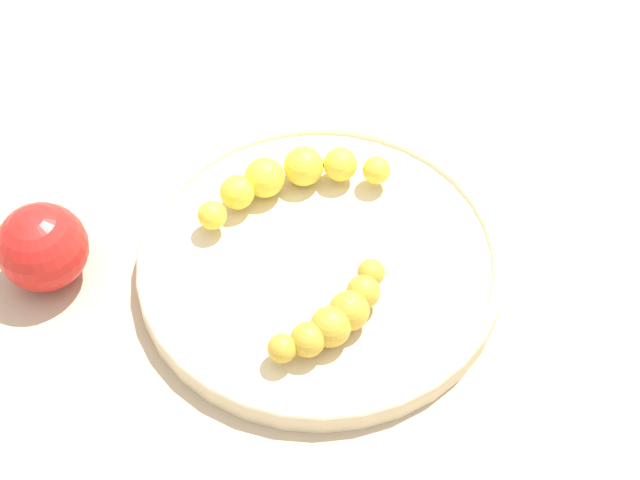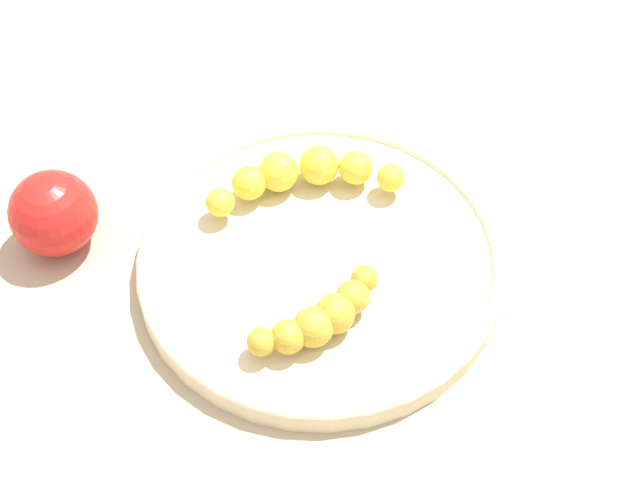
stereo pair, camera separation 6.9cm
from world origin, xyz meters
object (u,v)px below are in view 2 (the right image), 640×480
at_px(fruit_bowl, 320,260).
at_px(banana_yellow, 302,174).
at_px(banana_spotted, 321,317).
at_px(apple_red, 53,213).

height_order(fruit_bowl, banana_yellow, banana_yellow).
relative_size(fruit_bowl, banana_spotted, 2.57).
height_order(banana_yellow, apple_red, apple_red).
bearing_deg(banana_spotted, apple_red, -151.04).
distance_m(banana_spotted, apple_red, 0.24).
bearing_deg(banana_yellow, banana_spotted, 175.21).
bearing_deg(banana_yellow, apple_red, 91.02).
distance_m(fruit_bowl, apple_red, 0.22).
xyz_separation_m(banana_spotted, apple_red, (-0.16, 0.18, 0.00)).
bearing_deg(banana_yellow, fruit_bowl, -179.51).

